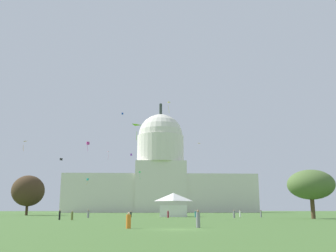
{
  "coord_description": "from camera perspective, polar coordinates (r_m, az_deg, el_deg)",
  "views": [
    {
      "loc": [
        -2.8,
        -36.66,
        1.84
      ],
      "look_at": [
        3.27,
        81.87,
        27.87
      ],
      "focal_mm": 40.73,
      "sensor_mm": 36.0,
      "label": 1
    }
  ],
  "objects": [
    {
      "name": "ground_plane",
      "position": [
        36.81,
        1.49,
        -15.23
      ],
      "size": [
        800.0,
        800.0,
        0.0
      ],
      "primitive_type": "plane",
      "color": "#42662D"
    },
    {
      "name": "capitol_building",
      "position": [
        233.08,
        -1.15,
        -7.57
      ],
      "size": [
        113.88,
        28.59,
        67.17
      ],
      "color": "silver",
      "rests_on": "ground_plane"
    },
    {
      "name": "event_tent",
      "position": [
        100.11,
        0.83,
        -11.7
      ],
      "size": [
        7.66,
        7.36,
        6.01
      ],
      "rotation": [
        0.0,
        0.0,
        -0.07
      ],
      "color": "white",
      "rests_on": "ground_plane"
    },
    {
      "name": "tree_west_far",
      "position": [
        131.85,
        -20.2,
        -9.09
      ],
      "size": [
        13.82,
        13.55,
        12.59
      ],
      "color": "#42301E",
      "rests_on": "ground_plane"
    },
    {
      "name": "tree_east_far",
      "position": [
        83.55,
        20.6,
        -8.22
      ],
      "size": [
        10.65,
        9.38,
        9.8
      ],
      "color": "#4C3823",
      "rests_on": "ground_plane"
    },
    {
      "name": "person_grey_near_tree_east",
      "position": [
        40.5,
        4.52,
        -13.78
      ],
      "size": [
        0.46,
        0.46,
        1.79
      ],
      "rotation": [
        0.0,
        0.0,
        4.82
      ],
      "color": "gray",
      "rests_on": "ground_plane"
    },
    {
      "name": "person_grey_mid_right",
      "position": [
        89.12,
        -11.86,
        -12.78
      ],
      "size": [
        0.5,
        0.5,
        1.78
      ],
      "rotation": [
        0.0,
        0.0,
        6.23
      ],
      "color": "gray",
      "rests_on": "ground_plane"
    },
    {
      "name": "person_maroon_edge_west",
      "position": [
        86.72,
        0.01,
        -13.08
      ],
      "size": [
        0.53,
        0.53,
        1.66
      ],
      "rotation": [
        0.0,
        0.0,
        2.48
      ],
      "color": "maroon",
      "rests_on": "ground_plane"
    },
    {
      "name": "person_white_deep_crowd",
      "position": [
        99.21,
        10.73,
        -12.77
      ],
      "size": [
        0.43,
        0.43,
        1.67
      ],
      "rotation": [
        0.0,
        0.0,
        2.83
      ],
      "color": "silver",
      "rests_on": "ground_plane"
    },
    {
      "name": "person_grey_front_right",
      "position": [
        87.34,
        9.85,
        -12.89
      ],
      "size": [
        0.47,
        0.47,
        1.71
      ],
      "rotation": [
        0.0,
        0.0,
        4.7
      ],
      "color": "gray",
      "rests_on": "ground_plane"
    },
    {
      "name": "person_teal_back_center",
      "position": [
        93.1,
        4.14,
        -13.03
      ],
      "size": [
        0.57,
        0.57,
        1.58
      ],
      "rotation": [
        0.0,
        0.0,
        0.98
      ],
      "color": "#1E757A",
      "rests_on": "ground_plane"
    },
    {
      "name": "person_black_front_left",
      "position": [
        72.63,
        -15.91,
        -12.69
      ],
      "size": [
        0.35,
        0.35,
        1.79
      ],
      "rotation": [
        0.0,
        0.0,
        1.67
      ],
      "color": "black",
      "rests_on": "ground_plane"
    },
    {
      "name": "person_orange_front_center",
      "position": [
        38.86,
        -5.93,
        -13.99
      ],
      "size": [
        0.54,
        0.54,
        1.57
      ],
      "rotation": [
        0.0,
        0.0,
        1.43
      ],
      "color": "orange",
      "rests_on": "ground_plane"
    },
    {
      "name": "person_olive_edge_east",
      "position": [
        71.02,
        -14.16,
        -12.88
      ],
      "size": [
        0.52,
        0.52,
        1.64
      ],
      "rotation": [
        0.0,
        0.0,
        0.45
      ],
      "color": "olive",
      "rests_on": "ground_plane"
    },
    {
      "name": "person_grey_aisle_center",
      "position": [
        94.81,
        13.74,
        -12.65
      ],
      "size": [
        0.5,
        0.5,
        1.74
      ],
      "rotation": [
        0.0,
        0.0,
        3.64
      ],
      "color": "gray",
      "rests_on": "ground_plane"
    },
    {
      "name": "person_black_lawn_far_right",
      "position": [
        92.92,
        -5.57,
        -13.01
      ],
      "size": [
        0.45,
        0.45,
        1.51
      ],
      "rotation": [
        0.0,
        0.0,
        0.45
      ],
      "color": "black",
      "rests_on": "ground_plane"
    },
    {
      "name": "kite_gold_high",
      "position": [
        211.35,
        4.68,
        -2.73
      ],
      "size": [
        1.66,
        1.05,
        0.27
      ],
      "rotation": [
        0.0,
        0.0,
        2.88
      ],
      "color": "gold"
    },
    {
      "name": "kite_turquoise_low",
      "position": [
        190.86,
        -11.94,
        -7.82
      ],
      "size": [
        1.21,
        1.19,
        3.03
      ],
      "rotation": [
        0.0,
        0.0,
        0.92
      ],
      "color": "teal"
    },
    {
      "name": "kite_green_mid",
      "position": [
        185.12,
        -4.25,
        -7.07
      ],
      "size": [
        0.91,
        0.46,
        4.18
      ],
      "rotation": [
        0.0,
        0.0,
        2.21
      ],
      "color": "green"
    },
    {
      "name": "kite_magenta_mid",
      "position": [
        154.92,
        -11.89,
        -2.55
      ],
      "size": [
        1.35,
        1.36,
        3.93
      ],
      "rotation": [
        0.0,
        0.0,
        3.44
      ],
      "color": "#D1339E"
    },
    {
      "name": "kite_black_mid",
      "position": [
        140.85,
        -15.7,
        -4.82
      ],
      "size": [
        0.95,
        0.93,
        0.81
      ],
      "rotation": [
        0.0,
        0.0,
        4.41
      ],
      "color": "black"
    },
    {
      "name": "kite_orange_mid",
      "position": [
        112.5,
        -20.82,
        -2.35
      ],
      "size": [
        1.55,
        1.58,
        2.47
      ],
      "rotation": [
        0.0,
        0.0,
        5.48
      ],
      "color": "orange"
    },
    {
      "name": "kite_blue_high",
      "position": [
        212.98,
        -6.83,
        1.84
      ],
      "size": [
        0.94,
        0.98,
        1.0
      ],
      "rotation": [
        0.0,
        0.0,
        3.16
      ],
      "color": "blue"
    },
    {
      "name": "kite_pink_mid",
      "position": [
        191.15,
        -8.86,
        -3.98
      ],
      "size": [
        1.25,
        1.85,
        4.03
      ],
      "rotation": [
        0.0,
        0.0,
        2.0
      ],
      "color": "pink"
    },
    {
      "name": "kite_lime_low",
      "position": [
        75.77,
        -4.96,
        -0.34
      ],
      "size": [
        1.84,
        1.56,
        2.71
      ],
      "rotation": [
        0.0,
        0.0,
        3.73
      ],
      "color": "#8CD133"
    },
    {
      "name": "kite_violet_mid",
      "position": [
        213.9,
        -5.53,
        -4.28
      ],
      "size": [
        1.15,
        0.5,
        1.33
      ],
      "rotation": [
        0.0,
        0.0,
        5.72
      ],
      "color": "purple"
    },
    {
      "name": "kite_yellow_high",
      "position": [
        144.74,
        0.34,
        3.29
      ],
      "size": [
        1.45,
        1.48,
        3.88
      ],
      "rotation": [
        0.0,
        0.0,
        1.82
      ],
      "color": "yellow"
    }
  ]
}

